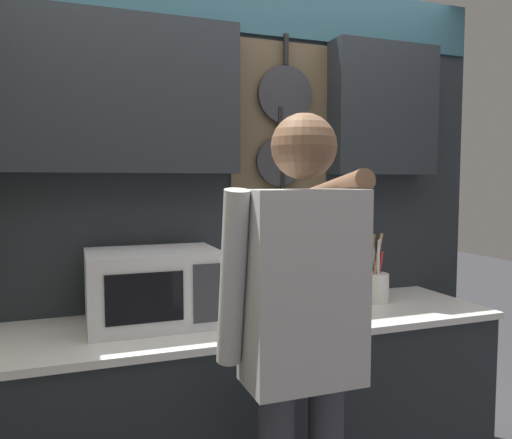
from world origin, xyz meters
TOP-DOWN VIEW (x-y plane):
  - base_cabinet_counter at (0.00, -0.00)m, footprint 2.19×0.63m
  - back_wall_unit at (-0.02, 0.28)m, footprint 2.76×0.20m
  - microwave at (-0.45, 0.06)m, footprint 0.54×0.38m
  - knife_block at (0.45, 0.06)m, footprint 0.11×0.15m
  - utensil_crock at (0.65, 0.06)m, footprint 0.13×0.13m
  - person at (-0.06, -0.58)m, footprint 0.54×0.67m

SIDE VIEW (x-z plane):
  - base_cabinet_counter at x=0.00m, z-range 0.00..0.90m
  - utensil_crock at x=0.65m, z-range 0.82..1.16m
  - knife_block at x=0.45m, z-range 0.87..1.14m
  - person at x=-0.06m, z-range 0.17..1.89m
  - microwave at x=-0.45m, z-range 0.90..1.22m
  - back_wall_unit at x=-0.02m, z-range 0.28..2.76m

